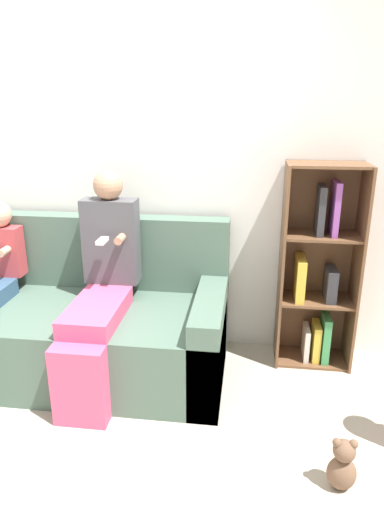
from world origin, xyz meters
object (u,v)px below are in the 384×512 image
at_px(couch, 71,324).
at_px(adult_seated, 101,283).
at_px(bookshelf, 317,273).
at_px(teddy_bear, 342,465).

distance_m(couch, adult_seated, 0.46).
bearing_deg(couch, adult_seated, -20.19).
relative_size(adult_seated, bookshelf, 0.96).
bearing_deg(adult_seated, bookshelf, 17.05).
xyz_separation_m(bookshelf, teddy_bear, (0.01, -1.19, -0.52)).
relative_size(couch, teddy_bear, 7.43).
bearing_deg(adult_seated, couch, 159.81).
xyz_separation_m(couch, adult_seated, (0.27, -0.10, 0.36)).
height_order(adult_seated, teddy_bear, adult_seated).
xyz_separation_m(adult_seated, bookshelf, (1.38, 0.42, -0.03)).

